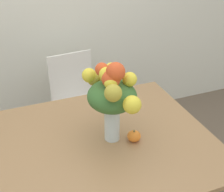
% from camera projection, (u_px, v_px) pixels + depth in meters
% --- Properties ---
extents(dining_table, '(1.33, 1.16, 0.77)m').
position_uv_depth(dining_table, '(103.00, 151.00, 1.96)').
color(dining_table, '#9E754C').
rests_on(dining_table, ground_plane).
extents(flower_vase, '(0.29, 0.42, 0.52)m').
position_uv_depth(flower_vase, '(112.00, 94.00, 1.78)').
color(flower_vase, silver).
rests_on(flower_vase, dining_table).
extents(pumpkin, '(0.08, 0.08, 0.08)m').
position_uv_depth(pumpkin, '(134.00, 136.00, 1.90)').
color(pumpkin, orange).
rests_on(pumpkin, dining_table).
extents(dining_chair_near_window, '(0.46, 0.46, 0.94)m').
position_uv_depth(dining_chair_near_window, '(77.00, 104.00, 2.81)').
color(dining_chair_near_window, white).
rests_on(dining_chair_near_window, ground_plane).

